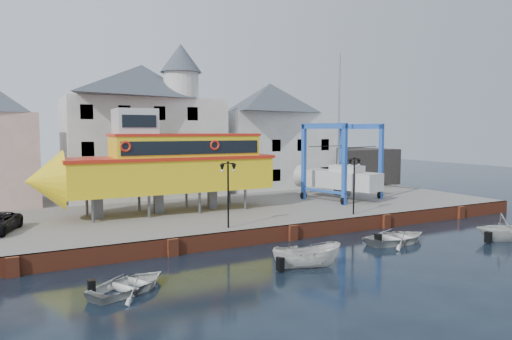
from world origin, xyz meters
name	(u,v)px	position (x,y,z in m)	size (l,w,h in m)	color
ground	(292,240)	(0.00, 0.00, 0.00)	(140.00, 140.00, 0.00)	black
hardstanding	(224,207)	(0.00, 11.00, 0.50)	(44.00, 22.00, 1.00)	#625E5A
quay_wall	(292,232)	(0.00, 0.10, 0.50)	(44.00, 0.47, 1.00)	brown
building_white_main	(145,128)	(-4.87, 18.39, 7.34)	(14.00, 8.30, 14.00)	beige
building_white_right	(270,135)	(9.00, 19.00, 6.60)	(12.00, 8.00, 11.20)	beige
shed_dark	(353,166)	(19.00, 17.00, 3.00)	(8.00, 7.00, 4.00)	black
lamp_post_left	(228,177)	(-4.00, 1.20, 4.17)	(1.12, 0.32, 4.20)	black
lamp_post_right	(354,171)	(6.00, 1.20, 4.17)	(1.12, 0.32, 4.20)	black
tour_boat	(158,165)	(-6.43, 8.32, 4.60)	(17.53, 4.28, 7.63)	#59595E
travel_lift	(335,174)	(9.85, 8.41, 3.16)	(7.01, 8.82, 12.91)	#1D51A7
motorboat_a	(307,267)	(-2.49, -5.35, 0.00)	(1.37, 3.65, 1.41)	silver
motorboat_b	(397,243)	(5.53, -3.65, 0.00)	(3.22, 4.51, 0.93)	silver
motorboat_c	(504,241)	(12.08, -6.42, 0.00)	(3.10, 3.59, 1.89)	silver
motorboat_d	(130,291)	(-11.40, -4.63, 0.00)	(2.80, 3.91, 0.81)	silver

